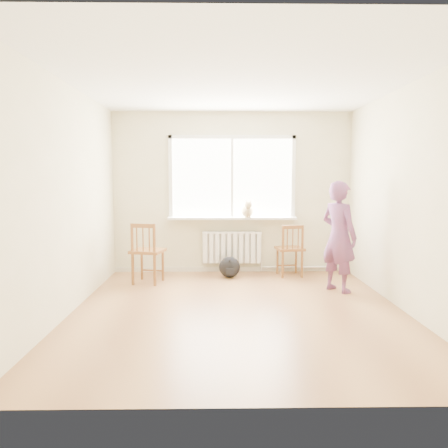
{
  "coord_description": "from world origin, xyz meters",
  "views": [
    {
      "loc": [
        -0.26,
        -5.14,
        1.6
      ],
      "look_at": [
        -0.15,
        1.2,
        0.93
      ],
      "focal_mm": 35.0,
      "sensor_mm": 36.0,
      "label": 1
    }
  ],
  "objects_px": {
    "chair_right": "(291,250)",
    "person": "(339,236)",
    "chair_left": "(147,253)",
    "backpack": "(230,267)",
    "cat": "(247,210)"
  },
  "relations": [
    {
      "from": "chair_left",
      "to": "chair_right",
      "type": "xyz_separation_m",
      "value": [
        2.27,
        0.44,
        -0.04
      ]
    },
    {
      "from": "chair_right",
      "to": "backpack",
      "type": "distance_m",
      "value": 1.03
    },
    {
      "from": "chair_left",
      "to": "backpack",
      "type": "bearing_deg",
      "value": -150.65
    },
    {
      "from": "person",
      "to": "backpack",
      "type": "relative_size",
      "value": 4.59
    },
    {
      "from": "chair_left",
      "to": "backpack",
      "type": "distance_m",
      "value": 1.36
    },
    {
      "from": "chair_left",
      "to": "chair_right",
      "type": "distance_m",
      "value": 2.31
    },
    {
      "from": "person",
      "to": "cat",
      "type": "xyz_separation_m",
      "value": [
        -1.21,
        1.14,
        0.29
      ]
    },
    {
      "from": "chair_left",
      "to": "cat",
      "type": "xyz_separation_m",
      "value": [
        1.57,
        0.65,
        0.6
      ]
    },
    {
      "from": "chair_right",
      "to": "person",
      "type": "relative_size",
      "value": 0.55
    },
    {
      "from": "chair_left",
      "to": "person",
      "type": "xyz_separation_m",
      "value": [
        2.78,
        -0.49,
        0.31
      ]
    },
    {
      "from": "chair_right",
      "to": "person",
      "type": "bearing_deg",
      "value": 112.09
    },
    {
      "from": "backpack",
      "to": "chair_right",
      "type": "bearing_deg",
      "value": 3.92
    },
    {
      "from": "chair_left",
      "to": "person",
      "type": "distance_m",
      "value": 2.84
    },
    {
      "from": "chair_left",
      "to": "cat",
      "type": "bearing_deg",
      "value": -144.5
    },
    {
      "from": "chair_left",
      "to": "backpack",
      "type": "xyz_separation_m",
      "value": [
        1.27,
        0.37,
        -0.3
      ]
    }
  ]
}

